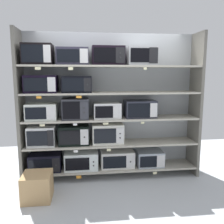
# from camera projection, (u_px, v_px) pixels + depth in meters

# --- Properties ---
(ground) EXTENTS (6.93, 6.00, 0.02)m
(ground) POSITION_uv_depth(u_px,v_px,m) (121.00, 207.00, 3.20)
(ground) COLOR #B2B7BC
(back_panel) EXTENTS (3.13, 0.04, 2.49)m
(back_panel) POSITION_uv_depth(u_px,v_px,m) (110.00, 105.00, 4.22)
(back_panel) COLOR #9EA3A8
(back_panel) RESTS_ON ground
(upright_left) EXTENTS (0.05, 0.46, 2.49)m
(upright_left) POSITION_uv_depth(u_px,v_px,m) (21.00, 108.00, 3.80)
(upright_left) COLOR #68645B
(upright_left) RESTS_ON ground
(upright_right) EXTENTS (0.05, 0.46, 2.49)m
(upright_right) POSITION_uv_depth(u_px,v_px,m) (195.00, 105.00, 4.16)
(upright_right) COLOR #68645B
(upright_right) RESTS_ON ground
(shelf_0) EXTENTS (2.93, 0.46, 0.03)m
(shelf_0) POSITION_uv_depth(u_px,v_px,m) (112.00, 167.00, 4.15)
(shelf_0) COLOR #ADA899
(shelf_0) RESTS_ON ground
(microwave_0) EXTENTS (0.53, 0.37, 0.29)m
(microwave_0) POSITION_uv_depth(u_px,v_px,m) (46.00, 162.00, 3.99)
(microwave_0) COLOR black
(microwave_0) RESTS_ON shelf_0
(microwave_1) EXTENTS (0.56, 0.40, 0.30)m
(microwave_1) POSITION_uv_depth(u_px,v_px,m) (81.00, 160.00, 4.06)
(microwave_1) COLOR silver
(microwave_1) RESTS_ON shelf_0
(microwave_2) EXTENTS (0.58, 0.34, 0.29)m
(microwave_2) POSITION_uv_depth(u_px,v_px,m) (117.00, 159.00, 4.13)
(microwave_2) COLOR silver
(microwave_2) RESTS_ON shelf_0
(microwave_3) EXTENTS (0.46, 0.38, 0.27)m
(microwave_3) POSITION_uv_depth(u_px,v_px,m) (149.00, 158.00, 4.20)
(microwave_3) COLOR #98A2AD
(microwave_3) RESTS_ON shelf_0
(price_tag_0) EXTENTS (0.07, 0.00, 0.04)m
(price_tag_0) POSITION_uv_depth(u_px,v_px,m) (42.00, 179.00, 3.79)
(price_tag_0) COLOR orange
(price_tag_1) EXTENTS (0.08, 0.00, 0.05)m
(price_tag_1) POSITION_uv_depth(u_px,v_px,m) (79.00, 177.00, 3.86)
(price_tag_1) COLOR orange
(price_tag_2) EXTENTS (0.07, 0.00, 0.04)m
(price_tag_2) POSITION_uv_depth(u_px,v_px,m) (155.00, 173.00, 4.01)
(price_tag_2) COLOR beige
(shelf_1) EXTENTS (2.93, 0.46, 0.03)m
(shelf_1) POSITION_uv_depth(u_px,v_px,m) (112.00, 143.00, 4.08)
(shelf_1) COLOR #ADA899
(microwave_4) EXTENTS (0.44, 0.35, 0.32)m
(microwave_4) POSITION_uv_depth(u_px,v_px,m) (42.00, 136.00, 3.91)
(microwave_4) COLOR silver
(microwave_4) RESTS_ON shelf_1
(microwave_5) EXTENTS (0.50, 0.35, 0.32)m
(microwave_5) POSITION_uv_depth(u_px,v_px,m) (74.00, 135.00, 3.97)
(microwave_5) COLOR black
(microwave_5) RESTS_ON shelf_1
(microwave_6) EXTENTS (0.53, 0.36, 0.34)m
(microwave_6) POSITION_uv_depth(u_px,v_px,m) (108.00, 133.00, 4.04)
(microwave_6) COLOR silver
(microwave_6) RESTS_ON shelf_1
(price_tag_3) EXTENTS (0.07, 0.00, 0.04)m
(price_tag_3) POSITION_uv_depth(u_px,v_px,m) (76.00, 151.00, 3.79)
(price_tag_3) COLOR white
(price_tag_4) EXTENTS (0.07, 0.00, 0.04)m
(price_tag_4) POSITION_uv_depth(u_px,v_px,m) (109.00, 150.00, 3.85)
(price_tag_4) COLOR beige
(shelf_2) EXTENTS (2.93, 0.46, 0.03)m
(shelf_2) POSITION_uv_depth(u_px,v_px,m) (112.00, 119.00, 4.01)
(shelf_2) COLOR #ADA899
(microwave_7) EXTENTS (0.49, 0.39, 0.27)m
(microwave_7) POSITION_uv_depth(u_px,v_px,m) (42.00, 111.00, 3.85)
(microwave_7) COLOR silver
(microwave_7) RESTS_ON shelf_2
(microwave_8) EXTENTS (0.43, 0.40, 0.34)m
(microwave_8) POSITION_uv_depth(u_px,v_px,m) (76.00, 109.00, 3.90)
(microwave_8) COLOR #313239
(microwave_8) RESTS_ON shelf_2
(microwave_9) EXTENTS (0.45, 0.36, 0.26)m
(microwave_9) POSITION_uv_depth(u_px,v_px,m) (107.00, 110.00, 3.97)
(microwave_9) COLOR silver
(microwave_9) RESTS_ON shelf_2
(microwave_10) EXTENTS (0.53, 0.35, 0.29)m
(microwave_10) POSITION_uv_depth(u_px,v_px,m) (140.00, 109.00, 4.04)
(microwave_10) COLOR #282A37
(microwave_10) RESTS_ON shelf_2
(price_tag_5) EXTENTS (0.08, 0.00, 0.03)m
(price_tag_5) POSITION_uv_depth(u_px,v_px,m) (42.00, 125.00, 3.65)
(price_tag_5) COLOR beige
(price_tag_6) EXTENTS (0.06, 0.00, 0.03)m
(price_tag_6) POSITION_uv_depth(u_px,v_px,m) (75.00, 124.00, 3.72)
(price_tag_6) COLOR white
(price_tag_7) EXTENTS (0.09, 0.00, 0.03)m
(price_tag_7) POSITION_uv_depth(u_px,v_px,m) (106.00, 124.00, 3.77)
(price_tag_7) COLOR beige
(price_tag_8) EXTENTS (0.05, 0.00, 0.03)m
(price_tag_8) POSITION_uv_depth(u_px,v_px,m) (143.00, 123.00, 3.85)
(price_tag_8) COLOR beige
(shelf_3) EXTENTS (2.93, 0.46, 0.03)m
(shelf_3) POSITION_uv_depth(u_px,v_px,m) (112.00, 93.00, 3.94)
(shelf_3) COLOR #ADA899
(microwave_11) EXTENTS (0.51, 0.37, 0.28)m
(microwave_11) POSITION_uv_depth(u_px,v_px,m) (41.00, 84.00, 3.78)
(microwave_11) COLOR black
(microwave_11) RESTS_ON shelf_3
(microwave_12) EXTENTS (0.48, 0.39, 0.27)m
(microwave_12) POSITION_uv_depth(u_px,v_px,m) (77.00, 84.00, 3.84)
(microwave_12) COLOR black
(microwave_12) RESTS_ON shelf_3
(price_tag_9) EXTENTS (0.07, 0.00, 0.04)m
(price_tag_9) POSITION_uv_depth(u_px,v_px,m) (39.00, 97.00, 3.58)
(price_tag_9) COLOR orange
(price_tag_10) EXTENTS (0.08, 0.00, 0.04)m
(price_tag_10) POSITION_uv_depth(u_px,v_px,m) (79.00, 97.00, 3.65)
(price_tag_10) COLOR orange
(shelf_4) EXTENTS (2.93, 0.46, 0.03)m
(shelf_4) POSITION_uv_depth(u_px,v_px,m) (112.00, 66.00, 3.87)
(shelf_4) COLOR #ADA899
(microwave_13) EXTENTS (0.46, 0.41, 0.32)m
(microwave_13) POSITION_uv_depth(u_px,v_px,m) (38.00, 55.00, 3.70)
(microwave_13) COLOR black
(microwave_13) RESTS_ON shelf_4
(microwave_14) EXTENTS (0.50, 0.39, 0.27)m
(microwave_14) POSITION_uv_depth(u_px,v_px,m) (73.00, 57.00, 3.77)
(microwave_14) COLOR #292739
(microwave_14) RESTS_ON shelf_4
(microwave_15) EXTENTS (0.52, 0.36, 0.30)m
(microwave_15) POSITION_uv_depth(u_px,v_px,m) (108.00, 56.00, 3.83)
(microwave_15) COLOR black
(microwave_15) RESTS_ON shelf_4
(microwave_16) EXTENTS (0.47, 0.39, 0.31)m
(microwave_16) POSITION_uv_depth(u_px,v_px,m) (141.00, 56.00, 3.90)
(microwave_16) COLOR #A3A6AA
(microwave_16) RESTS_ON shelf_4
(price_tag_11) EXTENTS (0.09, 0.00, 0.04)m
(price_tag_11) POSITION_uv_depth(u_px,v_px,m) (38.00, 68.00, 3.51)
(price_tag_11) COLOR beige
(price_tag_12) EXTENTS (0.07, 0.00, 0.05)m
(price_tag_12) POSITION_uv_depth(u_px,v_px,m) (71.00, 68.00, 3.57)
(price_tag_12) COLOR beige
(price_tag_13) EXTENTS (0.05, 0.00, 0.04)m
(price_tag_13) POSITION_uv_depth(u_px,v_px,m) (145.00, 68.00, 3.71)
(price_tag_13) COLOR beige
(shipping_carton) EXTENTS (0.41, 0.41, 0.38)m
(shipping_carton) POSITION_uv_depth(u_px,v_px,m) (37.00, 186.00, 3.37)
(shipping_carton) COLOR tan
(shipping_carton) RESTS_ON ground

